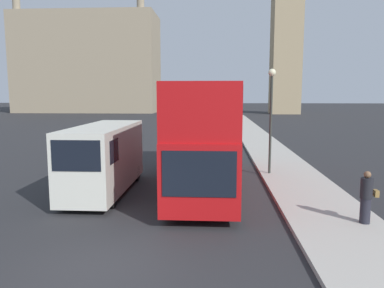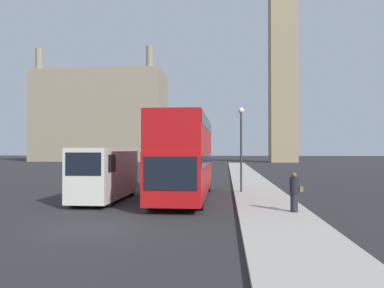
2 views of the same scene
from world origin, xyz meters
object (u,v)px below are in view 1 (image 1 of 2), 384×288
(pedestrian, at_px, (366,197))
(white_van, at_px, (104,157))
(street_lamp, at_px, (271,104))
(red_double_decker_bus, at_px, (204,131))

(pedestrian, bearing_deg, white_van, 158.98)
(white_van, xyz_separation_m, street_lamp, (7.17, 3.59, 2.05))
(white_van, xyz_separation_m, pedestrian, (9.03, -3.47, -0.52))
(white_van, bearing_deg, red_double_decker_bus, 17.42)
(pedestrian, height_order, street_lamp, street_lamp)
(pedestrian, xyz_separation_m, street_lamp, (-1.85, 7.06, 2.58))
(red_double_decker_bus, bearing_deg, street_lamp, 36.54)
(white_van, bearing_deg, pedestrian, -21.02)
(red_double_decker_bus, relative_size, street_lamp, 2.10)
(red_double_decker_bus, bearing_deg, white_van, -162.58)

